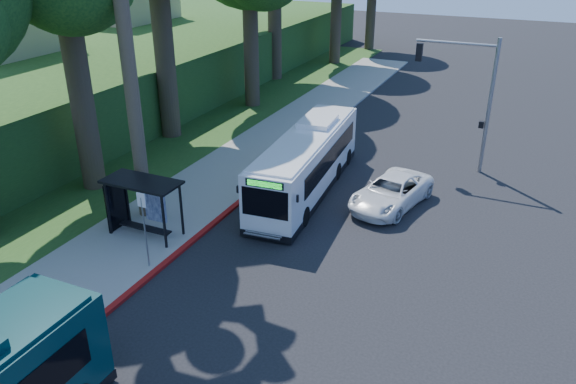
% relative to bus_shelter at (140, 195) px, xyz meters
% --- Properties ---
extents(ground, '(140.00, 140.00, 0.00)m').
position_rel_bus_shelter_xyz_m(ground, '(7.26, 2.86, -1.81)').
color(ground, black).
rests_on(ground, ground).
extents(sidewalk, '(4.50, 70.00, 0.12)m').
position_rel_bus_shelter_xyz_m(sidewalk, '(-0.04, 2.86, -1.75)').
color(sidewalk, gray).
rests_on(sidewalk, ground).
extents(red_curb, '(0.25, 30.00, 0.13)m').
position_rel_bus_shelter_xyz_m(red_curb, '(2.26, -1.14, -1.74)').
color(red_curb, maroon).
rests_on(red_curb, ground).
extents(grass_verge, '(8.00, 70.00, 0.06)m').
position_rel_bus_shelter_xyz_m(grass_verge, '(-5.74, 7.86, -1.78)').
color(grass_verge, '#234719').
rests_on(grass_verge, ground).
extents(bus_shelter, '(3.20, 1.51, 2.55)m').
position_rel_bus_shelter_xyz_m(bus_shelter, '(0.00, 0.00, 0.00)').
color(bus_shelter, black).
rests_on(bus_shelter, ground).
extents(stop_sign_pole, '(0.35, 0.06, 3.17)m').
position_rel_bus_shelter_xyz_m(stop_sign_pole, '(1.86, -2.14, 0.28)').
color(stop_sign_pole, gray).
rests_on(stop_sign_pole, ground).
extents(traffic_signal_pole, '(4.10, 0.30, 7.00)m').
position_rel_bus_shelter_xyz_m(traffic_signal_pole, '(11.04, 12.86, 2.62)').
color(traffic_signal_pole, gray).
rests_on(traffic_signal_pole, ground).
extents(hillside_backdrop, '(24.00, 60.00, 8.80)m').
position_rel_bus_shelter_xyz_m(hillside_backdrop, '(-19.04, 17.96, 0.63)').
color(hillside_backdrop, '#234719').
rests_on(hillside_backdrop, ground).
extents(white_bus, '(3.13, 10.86, 3.19)m').
position_rel_bus_shelter_xyz_m(white_bus, '(4.56, 6.89, -0.25)').
color(white_bus, white).
rests_on(white_bus, ground).
extents(pickup, '(3.36, 5.42, 1.40)m').
position_rel_bus_shelter_xyz_m(pickup, '(8.79, 6.93, -1.11)').
color(pickup, white).
rests_on(pickup, ground).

